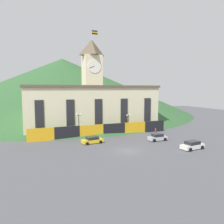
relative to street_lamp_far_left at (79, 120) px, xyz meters
The scene contains 10 objects.
ground_plane 15.60m from the street_lamp_far_left, 68.70° to the right, with size 160.00×160.00×0.00m, color #4C4C51.
civic_building 9.85m from the street_lamp_far_left, 54.51° to the left, with size 34.94×11.05×25.96m.
banner_fence 6.10m from the street_lamp_far_left, 10.22° to the right, with size 33.18×0.12×2.79m.
hillside_backdrop 56.34m from the street_lamp_far_left, 84.34° to the left, with size 115.66×115.66×24.71m, color #2D562D.
street_lamp_far_left is the anchor object (origin of this frame).
street_lamp_right 12.50m from the street_lamp_far_left, ahead, with size 1.26×0.36×4.64m.
car_yellow_coupe 7.33m from the street_lamp_far_left, 79.38° to the right, with size 4.37×2.47×1.35m.
car_white_taxi 24.42m from the street_lamp_far_left, 45.81° to the right, with size 4.68×2.55×1.50m.
car_silver_hatch 17.72m from the street_lamp_far_left, 32.67° to the right, with size 3.90×2.01×1.50m.
pedestrian 17.96m from the street_lamp_far_left, 17.09° to the right, with size 0.52×0.52×1.75m.
Camera 1 is at (-16.54, -33.86, 10.90)m, focal length 35.00 mm.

